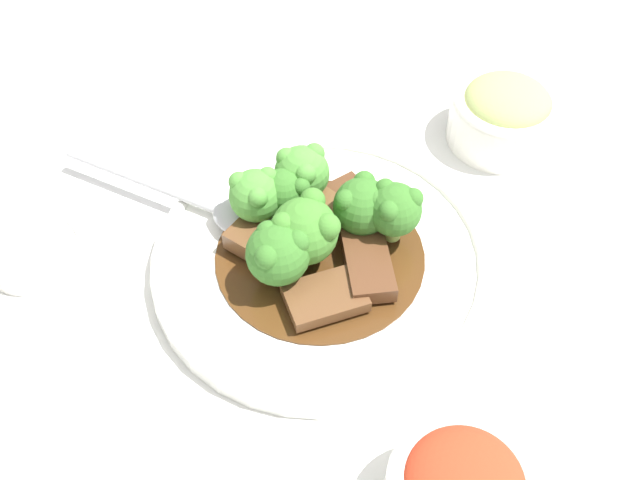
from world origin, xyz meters
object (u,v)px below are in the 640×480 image
(broccoli_floret_6, at_px, (284,191))
(sauce_dish, at_px, (34,251))
(broccoli_floret_2, at_px, (256,195))
(main_plate, at_px, (320,260))
(beef_strip_1, at_px, (318,221))
(beef_strip_2, at_px, (367,262))
(broccoli_floret_3, at_px, (362,205))
(broccoli_floret_5, at_px, (302,172))
(beef_strip_0, at_px, (260,244))
(broccoli_floret_4, at_px, (395,209))
(broccoli_floret_1, at_px, (278,253))
(serving_spoon, at_px, (225,211))
(beef_strip_3, at_px, (325,297))
(broccoli_floret_0, at_px, (304,230))
(beef_strip_4, at_px, (340,199))
(side_bowl_appetizer, at_px, (505,114))

(broccoli_floret_6, xyz_separation_m, sauce_dish, (0.19, -0.05, -0.04))
(broccoli_floret_2, bearing_deg, main_plate, 123.98)
(beef_strip_1, height_order, beef_strip_2, same)
(broccoli_floret_3, distance_m, broccoli_floret_5, 0.06)
(beef_strip_0, bearing_deg, main_plate, 153.77)
(beef_strip_1, bearing_deg, broccoli_floret_3, 154.12)
(beef_strip_2, bearing_deg, broccoli_floret_4, -146.82)
(beef_strip_0, xyz_separation_m, beef_strip_1, (-0.05, -0.00, -0.00))
(broccoli_floret_1, xyz_separation_m, broccoli_floret_3, (-0.08, -0.02, -0.00))
(beef_strip_2, relative_size, sauce_dish, 0.95)
(main_plate, distance_m, broccoli_floret_6, 0.06)
(broccoli_floret_6, height_order, serving_spoon, broccoli_floret_6)
(broccoli_floret_3, distance_m, broccoli_floret_4, 0.03)
(beef_strip_1, relative_size, broccoli_floret_5, 1.23)
(beef_strip_2, bearing_deg, broccoli_floret_6, -62.84)
(beef_strip_3, relative_size, serving_spoon, 0.35)
(beef_strip_2, height_order, sauce_dish, beef_strip_2)
(main_plate, xyz_separation_m, broccoli_floret_0, (0.01, -0.00, 0.04))
(beef_strip_1, xyz_separation_m, beef_strip_2, (-0.02, 0.05, 0.00))
(broccoli_floret_4, height_order, sauce_dish, broccoli_floret_4)
(broccoli_floret_0, relative_size, broccoli_floret_6, 1.20)
(broccoli_floret_6, bearing_deg, broccoli_floret_4, 142.69)
(beef_strip_0, relative_size, beef_strip_4, 1.14)
(beef_strip_4, distance_m, broccoli_floret_4, 0.06)
(broccoli_floret_1, distance_m, sauce_dish, 0.20)
(beef_strip_1, bearing_deg, beef_strip_2, 108.90)
(broccoli_floret_3, bearing_deg, broccoli_floret_6, -35.36)
(broccoli_floret_5, bearing_deg, broccoli_floret_3, 122.90)
(serving_spoon, distance_m, sauce_dish, 0.15)
(beef_strip_4, relative_size, broccoli_floret_1, 0.97)
(side_bowl_appetizer, distance_m, sauce_dish, 0.42)
(beef_strip_2, height_order, serving_spoon, same)
(beef_strip_0, height_order, beef_strip_4, beef_strip_0)
(beef_strip_4, height_order, side_bowl_appetizer, side_bowl_appetizer)
(broccoli_floret_0, xyz_separation_m, side_bowl_appetizer, (-0.22, -0.07, -0.02))
(main_plate, relative_size, side_bowl_appetizer, 2.70)
(broccoli_floret_1, relative_size, broccoli_floret_6, 1.13)
(beef_strip_4, relative_size, broccoli_floret_6, 1.09)
(beef_strip_4, height_order, sauce_dish, beef_strip_4)
(beef_strip_2, bearing_deg, serving_spoon, -48.41)
(broccoli_floret_4, xyz_separation_m, broccoli_floret_6, (0.07, -0.05, -0.00))
(broccoli_floret_4, relative_size, broccoli_floret_6, 1.10)
(broccoli_floret_3, bearing_deg, side_bowl_appetizer, -159.79)
(broccoli_floret_2, distance_m, side_bowl_appetizer, 0.25)
(side_bowl_appetizer, bearing_deg, beef_strip_4, 10.62)
(beef_strip_2, relative_size, beef_strip_3, 1.26)
(beef_strip_2, xyz_separation_m, broccoli_floret_3, (-0.01, -0.04, 0.02))
(beef_strip_2, xyz_separation_m, beef_strip_3, (0.04, 0.02, -0.00))
(serving_spoon, relative_size, sauce_dish, 2.15)
(beef_strip_1, height_order, side_bowl_appetizer, side_bowl_appetizer)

